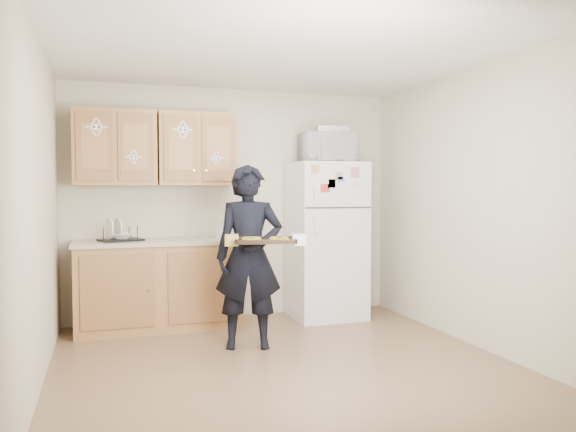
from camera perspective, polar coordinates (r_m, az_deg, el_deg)
The scene contains 23 objects.
floor at distance 4.70m, azimuth -0.54°, elevation -14.71°, with size 3.60×3.60×0.00m, color brown.
ceiling at distance 4.62m, azimuth -0.56°, elevation 16.39°, with size 3.60×3.60×0.00m, color silver.
wall_back at distance 6.23m, azimuth -5.54°, elevation 1.26°, with size 3.60×0.04×2.50m, color beige.
wall_front at distance 2.83m, azimuth 10.51°, elevation -0.59°, with size 3.60×0.04×2.50m, color beige.
wall_left at distance 4.30m, azimuth -24.05°, elevation 0.36°, with size 0.04×3.60×2.50m, color beige.
wall_right at distance 5.32m, azimuth 18.29°, elevation 0.87°, with size 0.04×3.60×2.50m, color beige.
refrigerator at distance 6.18m, azimuth 3.87°, elevation -2.46°, with size 0.75×0.70×1.70m, color white.
base_cabinet at distance 5.86m, azimuth -13.01°, elevation -6.95°, with size 1.60×0.60×0.86m, color olive.
countertop at distance 5.80m, azimuth -13.06°, elevation -2.57°, with size 1.64×0.64×0.04m, color tan.
upper_cab_left at distance 5.91m, azimuth -17.17°, elevation 6.65°, with size 0.80×0.33×0.75m, color olive.
upper_cab_right at distance 5.98m, azimuth -9.24°, elevation 6.69°, with size 0.80×0.33×0.75m, color olive.
cereal_box at distance 6.70m, azimuth 7.20°, elevation -8.03°, with size 0.20×0.07×0.32m, color gold.
person at distance 5.00m, azimuth -3.99°, elevation -4.14°, with size 0.59×0.39×1.63m, color black.
baking_tray at distance 4.72m, azimuth -2.31°, elevation -2.56°, with size 0.50×0.37×0.04m, color black.
pizza_front_left at distance 4.63m, azimuth -3.72°, elevation -2.44°, with size 0.17×0.17×0.02m, color yellow.
pizza_front_right at distance 4.64m, azimuth -0.81°, elevation -2.42°, with size 0.17×0.17×0.02m, color yellow.
pizza_back_left at distance 4.79m, azimuth -3.75°, elevation -2.26°, with size 0.17×0.17×0.02m, color yellow.
pizza_back_right at distance 4.80m, azimuth -0.95°, elevation -2.24°, with size 0.17×0.17×0.02m, color yellow.
microwave at distance 6.12m, azimuth 4.01°, elevation 6.92°, with size 0.57×0.38×0.31m, color white.
foil_pan at distance 6.19m, azimuth 4.48°, elevation 8.67°, with size 0.35×0.24×0.07m, color #ABACB1.
dish_rack at distance 5.77m, azimuth -16.63°, elevation -1.68°, with size 0.39×0.29×0.15m, color black.
bowl at distance 5.78m, azimuth -16.53°, elevation -1.97°, with size 0.23×0.23×0.06m, color white.
soap_bottle at distance 5.79m, azimuth -6.89°, elevation -1.48°, with size 0.08×0.08×0.17m, color white.
Camera 1 is at (-1.35, -4.28, 1.41)m, focal length 35.00 mm.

